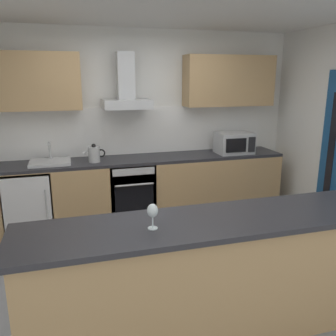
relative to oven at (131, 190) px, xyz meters
name	(u,v)px	position (x,y,z in m)	size (l,w,h in m)	color
ground	(171,279)	(0.13, -1.52, -0.47)	(5.61, 4.74, 0.02)	gray
wall_back	(133,125)	(0.13, 0.41, 0.84)	(5.61, 0.12, 2.60)	white
backsplash_tile	(134,131)	(0.13, 0.33, 0.77)	(3.92, 0.02, 0.66)	white
counter_back	(140,190)	(0.13, 0.03, -0.01)	(4.06, 0.60, 0.90)	tan
counter_island	(230,274)	(0.37, -2.34, 0.03)	(3.16, 0.64, 0.96)	tan
upper_cabinets	(135,81)	(0.13, 0.18, 1.45)	(4.01, 0.32, 0.70)	tan
oven	(131,190)	(0.00, 0.00, 0.00)	(0.60, 0.62, 0.80)	slate
refrigerator	(30,202)	(-1.30, 0.00, -0.03)	(0.58, 0.60, 0.85)	white
microwave	(234,143)	(1.51, -0.03, 0.59)	(0.50, 0.38, 0.30)	#B7BABC
sink	(50,162)	(-1.01, 0.01, 0.47)	(0.50, 0.40, 0.26)	silver
kettle	(94,154)	(-0.46, -0.03, 0.55)	(0.29, 0.15, 0.24)	#B7BABC
range_hood	(126,91)	(0.00, 0.13, 1.33)	(0.62, 0.45, 0.72)	#B7BABC
wine_glass	(153,212)	(-0.25, -2.38, 0.62)	(0.08, 0.08, 0.18)	silver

